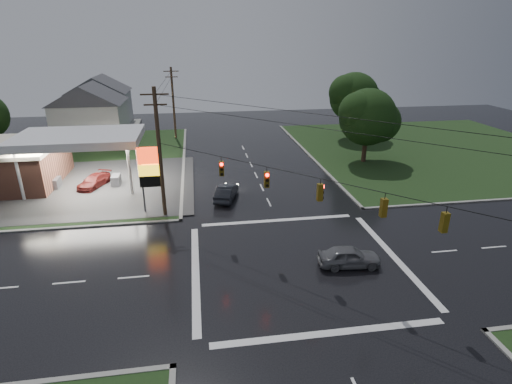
{
  "coord_description": "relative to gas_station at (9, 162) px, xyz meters",
  "views": [
    {
      "loc": [
        -6.48,
        -23.12,
        14.66
      ],
      "look_at": [
        -1.96,
        6.26,
        3.0
      ],
      "focal_mm": 28.0,
      "sensor_mm": 36.0,
      "label": 1
    }
  ],
  "objects": [
    {
      "name": "tree_ne_near",
      "position": [
        39.82,
        2.29,
        3.01
      ],
      "size": [
        7.99,
        6.8,
        8.98
      ],
      "color": "black",
      "rests_on": "ground"
    },
    {
      "name": "car_north",
      "position": [
        21.78,
        -7.29,
        -1.82
      ],
      "size": [
        2.78,
        4.66,
        1.45
      ],
      "primitive_type": "imported",
      "rotation": [
        0.0,
        0.0,
        2.84
      ],
      "color": "black",
      "rests_on": "ground"
    },
    {
      "name": "gas_station",
      "position": [
        0.0,
        0.0,
        0.0
      ],
      "size": [
        26.2,
        18.0,
        5.6
      ],
      "color": "#2D2D2D",
      "rests_on": "ground"
    },
    {
      "name": "car_crossing",
      "position": [
        29.03,
        -20.51,
        -1.83
      ],
      "size": [
        4.33,
        2.06,
        1.43
      ],
      "primitive_type": "imported",
      "rotation": [
        0.0,
        0.0,
        1.48
      ],
      "color": "slate",
      "rests_on": "ground"
    },
    {
      "name": "utility_pole_n",
      "position": [
        16.18,
        18.3,
        2.92
      ],
      "size": [
        2.2,
        0.32,
        10.5
      ],
      "color": "#382619",
      "rests_on": "ground"
    },
    {
      "name": "grass_ne",
      "position": [
        51.68,
        6.3,
        -2.51
      ],
      "size": [
        36.0,
        36.0,
        0.08
      ],
      "primitive_type": "cube",
      "color": "#1C3216",
      "rests_on": "ground"
    },
    {
      "name": "grass_nw",
      "position": [
        -0.32,
        6.3,
        -2.51
      ],
      "size": [
        36.0,
        36.0,
        0.08
      ],
      "primitive_type": "cube",
      "color": "#1C3216",
      "rests_on": "ground"
    },
    {
      "name": "house_far",
      "position": [
        3.73,
        28.3,
        1.86
      ],
      "size": [
        11.05,
        8.48,
        8.6
      ],
      "color": "silver",
      "rests_on": "ground"
    },
    {
      "name": "house_near",
      "position": [
        4.73,
        16.3,
        1.86
      ],
      "size": [
        11.05,
        8.48,
        8.6
      ],
      "color": "silver",
      "rests_on": "ground"
    },
    {
      "name": "tree_ne_far",
      "position": [
        42.83,
        14.29,
        3.63
      ],
      "size": [
        8.46,
        7.2,
        9.8
      ],
      "color": "black",
      "rests_on": "ground"
    },
    {
      "name": "ground",
      "position": [
        25.68,
        -19.7,
        -2.55
      ],
      "size": [
        120.0,
        120.0,
        0.0
      ],
      "primitive_type": "plane",
      "color": "black",
      "rests_on": "ground"
    },
    {
      "name": "car_pump",
      "position": [
        8.51,
        -1.84,
        -1.91
      ],
      "size": [
        3.3,
        4.74,
        1.27
      ],
      "primitive_type": "imported",
      "rotation": [
        0.0,
        0.0,
        -0.38
      ],
      "color": "#501412",
      "rests_on": "ground"
    },
    {
      "name": "pylon_sign",
      "position": [
        15.18,
        -9.2,
        1.46
      ],
      "size": [
        2.0,
        0.35,
        6.0
      ],
      "color": "#59595E",
      "rests_on": "ground"
    },
    {
      "name": "traffic_signals",
      "position": [
        25.69,
        -19.72,
        3.93
      ],
      "size": [
        26.87,
        26.87,
        1.47
      ],
      "color": "black",
      "rests_on": "ground"
    },
    {
      "name": "utility_pole_nw",
      "position": [
        16.18,
        -10.2,
        3.17
      ],
      "size": [
        2.2,
        0.32,
        11.0
      ],
      "color": "#382619",
      "rests_on": "ground"
    }
  ]
}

